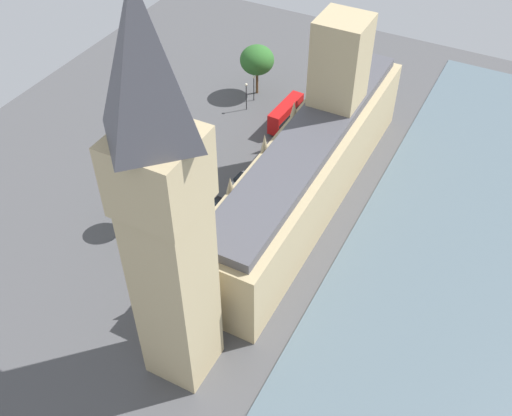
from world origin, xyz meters
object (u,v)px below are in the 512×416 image
car_black_by_river_gate (214,206)px  street_lamp_opposite_hall (246,91)px  car_silver_midblock (241,180)px  plane_tree_under_trees (257,60)px  street_lamp_kerbside (254,83)px  parliament_building (312,158)px  pedestrian_corner (296,137)px  double_decker_bus_leading (286,113)px  clock_tower (164,211)px  car_white_far_end (184,235)px  plane_tree_trailing (131,195)px

car_black_by_river_gate → street_lamp_opposite_hall: 31.20m
car_silver_midblock → plane_tree_under_trees: size_ratio=0.40×
car_black_by_river_gate → street_lamp_kerbside: street_lamp_kerbside is taller
parliament_building → pedestrian_corner: size_ratio=36.35×
double_decker_bus_leading → car_silver_midblock: size_ratio=2.42×
car_silver_midblock → street_lamp_kerbside: size_ratio=0.75×
clock_tower → double_decker_bus_leading: bearing=-78.3°
parliament_building → clock_tower: clock_tower is taller
car_silver_midblock → street_lamp_opposite_hall: bearing=119.7°
double_decker_bus_leading → car_black_by_river_gate: double_decker_bus_leading is taller
parliament_building → car_silver_midblock: 14.42m
double_decker_bus_leading → car_white_far_end: double_decker_bus_leading is taller
car_silver_midblock → plane_tree_under_trees: bearing=115.9°
double_decker_bus_leading → street_lamp_kerbside: bearing=-23.6°
double_decker_bus_leading → plane_tree_trailing: (9.37, 37.64, 4.32)m
clock_tower → car_silver_midblock: size_ratio=12.22×
street_lamp_opposite_hall → street_lamp_kerbside: bearing=-86.2°
pedestrian_corner → car_black_by_river_gate: bearing=107.2°
clock_tower → street_lamp_kerbside: clock_tower is taller
car_white_far_end → clock_tower: bearing=-55.9°
car_silver_midblock → plane_tree_trailing: (10.16, 17.52, 6.07)m
clock_tower → street_lamp_opposite_hall: bearing=-69.7°
double_decker_bus_leading → street_lamp_opposite_hall: size_ratio=1.71×
double_decker_bus_leading → car_black_by_river_gate: (-0.04, 28.43, -1.74)m
plane_tree_trailing → double_decker_bus_leading: bearing=-104.0°
street_lamp_kerbside → clock_tower: bearing=109.4°
parliament_building → street_lamp_opposite_hall: (22.36, -18.39, -3.84)m
parliament_building → street_lamp_kerbside: (22.62, -22.19, -4.05)m
parliament_building → pedestrian_corner: parliament_building is taller
pedestrian_corner → parliament_building: bearing=149.7°
street_lamp_opposite_hall → car_white_far_end: bearing=103.0°
car_silver_midblock → pedestrian_corner: (-3.26, -16.27, -0.14)m
plane_tree_under_trees → street_lamp_opposite_hall: (-0.99, 6.68, -3.51)m
car_white_far_end → car_black_by_river_gate: bearing=85.0°
plane_tree_trailing → plane_tree_under_trees: (1.09, -45.40, 0.90)m
car_silver_midblock → pedestrian_corner: size_ratio=2.64×
parliament_building → plane_tree_trailing: size_ratio=6.61×
car_silver_midblock → plane_tree_trailing: plane_tree_trailing is taller
pedestrian_corner → street_lamp_kerbside: 16.65m
parliament_building → car_white_far_end: size_ratio=12.48×
street_lamp_opposite_hall → street_lamp_kerbside: size_ratio=1.06×
car_black_by_river_gate → car_white_far_end: bearing=-89.6°
pedestrian_corner → plane_tree_under_trees: (14.50, -11.61, 7.11)m
parliament_building → car_black_by_river_gate: (12.85, 11.12, -7.29)m
clock_tower → plane_tree_trailing: bearing=-40.6°
street_lamp_opposite_hall → street_lamp_kerbside: street_lamp_opposite_hall is taller
clock_tower → pedestrian_corner: 58.81m
clock_tower → plane_tree_under_trees: (21.98, -63.34, -19.85)m
plane_tree_under_trees → car_black_by_river_gate: bearing=106.2°
car_black_by_river_gate → plane_tree_under_trees: 38.32m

